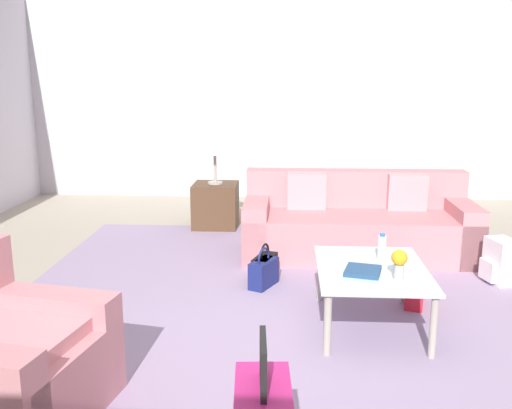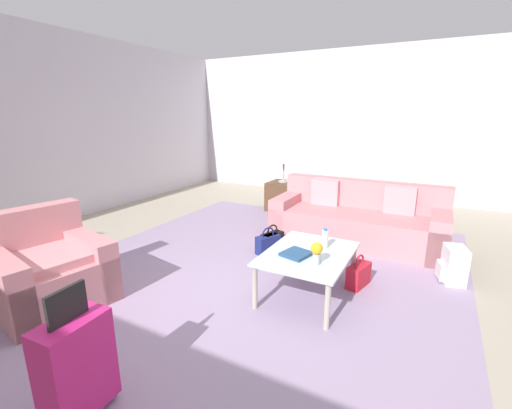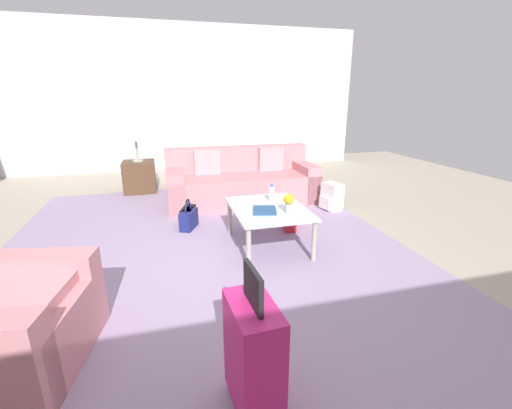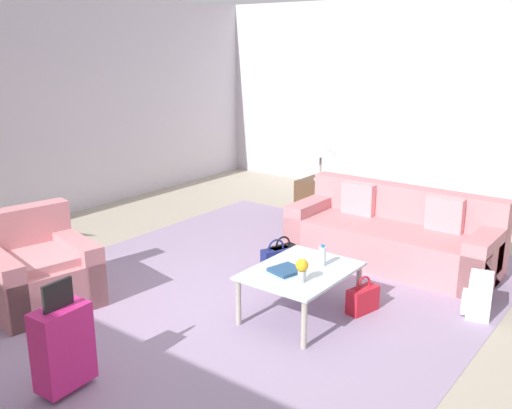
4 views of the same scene
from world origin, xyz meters
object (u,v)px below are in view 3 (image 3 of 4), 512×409
object	(u,v)px
handbag_navy	(189,219)
handbag_red	(290,219)
handbag_black	(188,216)
table_lamp	(135,135)
coffee_table	(268,212)
side_table	(140,177)
suitcase_magenta	(253,354)
flower_vase	(289,202)
backpack_white	(331,197)
couch	(241,183)
coffee_table_book	(265,210)
water_bottle	(272,194)

from	to	relation	value
handbag_navy	handbag_red	size ratio (longest dim) A/B	1.00
handbag_navy	handbag_black	world-z (taller)	same
table_lamp	coffee_table	bearing A→B (deg)	-151.82
side_table	coffee_table	bearing A→B (deg)	-151.82
handbag_black	suitcase_magenta	bearing A→B (deg)	-177.72
flower_vase	backpack_white	distance (m)	1.71
table_lamp	backpack_white	size ratio (longest dim) A/B	1.38
couch	flower_vase	size ratio (longest dim) A/B	11.26
coffee_table_book	handbag_navy	size ratio (longest dim) A/B	0.71
suitcase_magenta	backpack_white	xyz separation A→B (m)	(3.00, -1.99, -0.16)
couch	handbag_navy	world-z (taller)	couch
suitcase_magenta	handbag_navy	distance (m)	2.78
couch	backpack_white	xyz separation A→B (m)	(-0.80, -1.19, -0.10)
table_lamp	handbag_navy	xyz separation A→B (m)	(-2.03, -0.68, -0.86)
water_bottle	backpack_white	distance (m)	1.48
coffee_table	handbag_black	size ratio (longest dim) A/B	2.92
table_lamp	handbag_black	bearing A→B (deg)	-160.23
couch	water_bottle	distance (m)	1.61
coffee_table_book	handbag_red	world-z (taller)	coffee_table_book
side_table	flower_vase	bearing A→B (deg)	-151.35
couch	table_lamp	size ratio (longest dim) A/B	4.18
couch	backpack_white	bearing A→B (deg)	-123.76
water_bottle	backpack_white	world-z (taller)	water_bottle
handbag_navy	handbag_red	bearing A→B (deg)	-105.76
water_bottle	side_table	size ratio (longest dim) A/B	0.38
coffee_table	side_table	world-z (taller)	side_table
side_table	handbag_navy	world-z (taller)	side_table
water_bottle	table_lamp	world-z (taller)	table_lamp
water_bottle	handbag_navy	world-z (taller)	water_bottle
handbag_red	handbag_black	distance (m)	1.32
coffee_table_book	handbag_navy	bearing A→B (deg)	53.92
coffee_table_book	side_table	xyz separation A→B (m)	(2.92, 1.42, -0.20)
table_lamp	side_table	bearing A→B (deg)	180.00
couch	handbag_red	size ratio (longest dim) A/B	6.45
backpack_white	suitcase_magenta	bearing A→B (deg)	146.42
flower_vase	side_table	bearing A→B (deg)	28.65
backpack_white	table_lamp	bearing A→B (deg)	57.14
table_lamp	handbag_red	xyz separation A→B (m)	(-2.38, -1.92, -0.86)
flower_vase	suitcase_magenta	distance (m)	1.99
flower_vase	backpack_white	world-z (taller)	flower_vase
handbag_navy	backpack_white	world-z (taller)	backpack_white
side_table	table_lamp	world-z (taller)	table_lamp
water_bottle	side_table	world-z (taller)	water_bottle
coffee_table	handbag_red	size ratio (longest dim) A/B	2.92
handbag_black	backpack_white	bearing A→B (deg)	-87.21
coffee_table	handbag_navy	xyz separation A→B (m)	(0.77, 0.82, -0.27)
suitcase_magenta	coffee_table	bearing A→B (deg)	-19.29
side_table	suitcase_magenta	world-z (taller)	suitcase_magenta
water_bottle	handbag_black	world-z (taller)	water_bottle
water_bottle	handbag_navy	distance (m)	1.16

